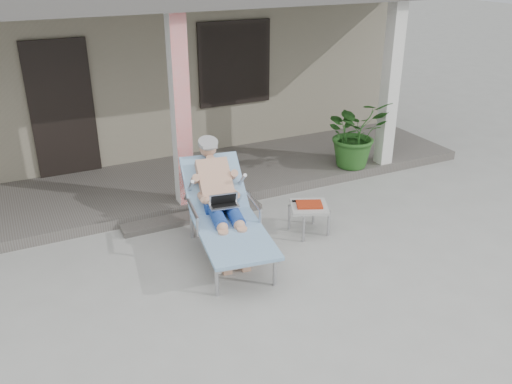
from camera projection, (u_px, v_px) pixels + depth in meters
ground at (250, 287)px, 6.06m from camera, size 60.00×60.00×0.00m
house at (109, 47)px, 10.69m from camera, size 10.40×5.40×3.30m
porch_deck at (168, 184)px, 8.48m from camera, size 10.00×2.00×0.15m
porch_overhang at (156, 2)px, 7.32m from camera, size 10.00×2.30×2.85m
porch_step at (193, 216)px, 7.56m from camera, size 2.00×0.30×0.07m
lounger at (222, 188)px, 6.53m from camera, size 1.04×2.09×1.32m
side_table at (309, 208)px, 7.07m from camera, size 0.62×0.62×0.43m
potted_palm at (355, 133)px, 8.79m from camera, size 1.11×0.99×1.13m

